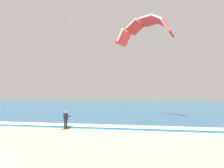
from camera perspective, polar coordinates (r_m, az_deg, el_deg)
sea at (r=84.01m, az=7.80°, el=-4.61°), size 200.00×120.00×0.20m
surf_foam at (r=26.53m, az=-7.99°, el=-8.75°), size 200.00×2.20×0.04m
surfboard at (r=25.20m, az=-9.98°, el=-9.50°), size 0.77×1.47×0.09m
kitesurfer at (r=25.12m, az=-9.94°, el=-7.43°), size 0.61×0.60×1.69m
kite_primary at (r=33.49m, az=7.19°, el=12.10°), size 9.86×11.58×11.71m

